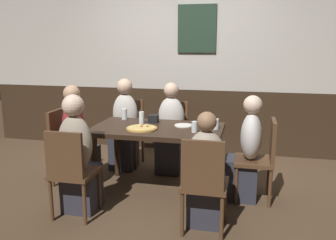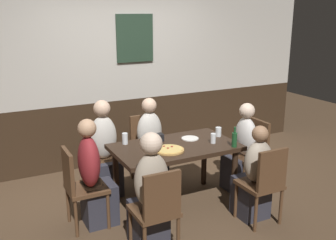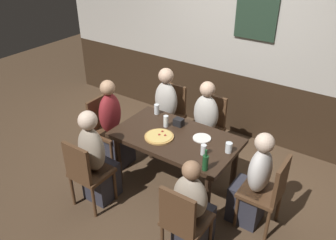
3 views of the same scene
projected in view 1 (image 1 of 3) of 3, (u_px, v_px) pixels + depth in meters
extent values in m
plane|color=#4C3826|center=(158.00, 190.00, 4.14)|extent=(12.00, 12.00, 0.00)
cube|color=#332316|center=(184.00, 120.00, 5.61)|extent=(6.40, 0.10, 0.95)
cube|color=#B7B2A8|center=(185.00, 34.00, 5.33)|extent=(6.40, 0.10, 1.65)
cube|color=#233828|center=(197.00, 29.00, 5.21)|extent=(0.56, 0.03, 0.68)
cube|color=black|center=(157.00, 129.00, 3.98)|extent=(1.42, 0.82, 0.05)
cylinder|color=black|center=(95.00, 167.00, 3.88)|extent=(0.07, 0.07, 0.69)
cylinder|color=black|center=(208.00, 176.00, 3.61)|extent=(0.07, 0.07, 0.69)
cylinder|color=black|center=(117.00, 149.00, 4.51)|extent=(0.07, 0.07, 0.69)
cylinder|color=black|center=(215.00, 156.00, 4.24)|extent=(0.07, 0.07, 0.69)
cube|color=#513521|center=(254.00, 161.00, 3.81)|extent=(0.40, 0.40, 0.04)
cube|color=#513521|center=(273.00, 141.00, 3.72)|extent=(0.04, 0.36, 0.43)
cylinder|color=#513521|center=(236.00, 186.00, 3.74)|extent=(0.04, 0.04, 0.41)
cylinder|color=#513521|center=(237.00, 174.00, 4.06)|extent=(0.04, 0.04, 0.41)
cylinder|color=#513521|center=(270.00, 189.00, 3.66)|extent=(0.04, 0.04, 0.41)
cylinder|color=#513521|center=(269.00, 177.00, 3.99)|extent=(0.04, 0.04, 0.41)
cube|color=#513521|center=(172.00, 137.00, 4.76)|extent=(0.40, 0.40, 0.04)
cube|color=#513521|center=(175.00, 117.00, 4.88)|extent=(0.36, 0.04, 0.43)
cylinder|color=#513521|center=(182.00, 158.00, 4.61)|extent=(0.04, 0.04, 0.41)
cylinder|color=#513521|center=(156.00, 156.00, 4.68)|extent=(0.04, 0.04, 0.41)
cylinder|color=#513521|center=(187.00, 151.00, 4.93)|extent=(0.04, 0.04, 0.41)
cylinder|color=#513521|center=(163.00, 149.00, 5.01)|extent=(0.04, 0.04, 0.41)
cube|color=#513521|center=(127.00, 134.00, 4.90)|extent=(0.40, 0.40, 0.04)
cube|color=#513521|center=(131.00, 115.00, 5.02)|extent=(0.36, 0.04, 0.43)
cylinder|color=#513521|center=(135.00, 155.00, 4.74)|extent=(0.04, 0.04, 0.41)
cylinder|color=#513521|center=(111.00, 153.00, 4.82)|extent=(0.04, 0.04, 0.41)
cylinder|color=#513521|center=(143.00, 148.00, 5.07)|extent=(0.04, 0.04, 0.41)
cylinder|color=#513521|center=(120.00, 146.00, 5.14)|extent=(0.04, 0.04, 0.41)
cube|color=#513521|center=(205.00, 184.00, 3.19)|extent=(0.40, 0.40, 0.04)
cube|color=#513521|center=(203.00, 166.00, 2.97)|extent=(0.36, 0.04, 0.43)
cylinder|color=#513521|center=(189.00, 198.00, 3.44)|extent=(0.04, 0.04, 0.41)
cylinder|color=#513521|center=(225.00, 202.00, 3.37)|extent=(0.04, 0.04, 0.41)
cylinder|color=#513521|center=(182.00, 215.00, 3.12)|extent=(0.04, 0.04, 0.41)
cylinder|color=#513521|center=(222.00, 219.00, 3.04)|extent=(0.04, 0.04, 0.41)
cube|color=#513521|center=(75.00, 173.00, 3.47)|extent=(0.40, 0.40, 0.04)
cube|color=#513521|center=(64.00, 155.00, 3.24)|extent=(0.36, 0.04, 0.43)
cylinder|color=#513521|center=(69.00, 187.00, 3.71)|extent=(0.04, 0.04, 0.41)
cylinder|color=#513521|center=(100.00, 190.00, 3.64)|extent=(0.04, 0.04, 0.41)
cylinder|color=#513521|center=(51.00, 201.00, 3.39)|extent=(0.04, 0.04, 0.41)
cylinder|color=#513521|center=(85.00, 204.00, 3.32)|extent=(0.04, 0.04, 0.41)
cube|color=#513521|center=(72.00, 148.00, 4.27)|extent=(0.40, 0.40, 0.04)
cube|color=#513521|center=(57.00, 128.00, 4.26)|extent=(0.04, 0.36, 0.43)
cylinder|color=#513521|center=(92.00, 163.00, 4.45)|extent=(0.04, 0.04, 0.41)
cylinder|color=#513521|center=(79.00, 172.00, 4.12)|extent=(0.04, 0.04, 0.41)
cylinder|color=#513521|center=(67.00, 161.00, 4.52)|extent=(0.04, 0.04, 0.41)
cylinder|color=#513521|center=(52.00, 170.00, 4.20)|extent=(0.04, 0.04, 0.41)
cube|color=#2D2D38|center=(241.00, 178.00, 3.89)|extent=(0.34, 0.32, 0.45)
ellipsoid|color=silver|center=(251.00, 136.00, 3.77)|extent=(0.22, 0.34, 0.49)
sphere|color=beige|center=(253.00, 105.00, 3.69)|extent=(0.19, 0.19, 0.19)
cube|color=#2D2D38|center=(170.00, 155.00, 4.68)|extent=(0.32, 0.34, 0.45)
ellipsoid|color=beige|center=(171.00, 117.00, 4.66)|extent=(0.34, 0.22, 0.52)
sphere|color=#DBB293|center=(171.00, 90.00, 4.59)|extent=(0.19, 0.19, 0.19)
cube|color=#2D2D38|center=(124.00, 152.00, 4.82)|extent=(0.32, 0.34, 0.45)
ellipsoid|color=beige|center=(125.00, 114.00, 4.79)|extent=(0.34, 0.22, 0.55)
sphere|color=#DBB293|center=(125.00, 86.00, 4.72)|extent=(0.21, 0.21, 0.21)
cube|color=#2D2D38|center=(206.00, 200.00, 3.36)|extent=(0.32, 0.34, 0.45)
ellipsoid|color=tan|center=(206.00, 156.00, 3.18)|extent=(0.34, 0.22, 0.46)
sphere|color=#936B4C|center=(207.00, 122.00, 3.11)|extent=(0.17, 0.17, 0.17)
cube|color=#2D2D38|center=(82.00, 188.00, 3.63)|extent=(0.32, 0.34, 0.45)
ellipsoid|color=tan|center=(75.00, 143.00, 3.44)|extent=(0.34, 0.22, 0.54)
sphere|color=beige|center=(73.00, 105.00, 3.37)|extent=(0.21, 0.21, 0.21)
cube|color=#2D2D38|center=(83.00, 165.00, 4.29)|extent=(0.34, 0.32, 0.45)
ellipsoid|color=maroon|center=(73.00, 124.00, 4.20)|extent=(0.22, 0.34, 0.55)
sphere|color=tan|center=(72.00, 93.00, 4.13)|extent=(0.19, 0.19, 0.19)
cylinder|color=tan|center=(142.00, 128.00, 3.89)|extent=(0.33, 0.33, 0.02)
cylinder|color=#DBB760|center=(142.00, 127.00, 3.88)|extent=(0.29, 0.29, 0.01)
cylinder|color=maroon|center=(142.00, 125.00, 3.97)|extent=(0.03, 0.03, 0.00)
cylinder|color=maroon|center=(141.00, 126.00, 3.90)|extent=(0.03, 0.03, 0.00)
cylinder|color=maroon|center=(148.00, 126.00, 3.91)|extent=(0.03, 0.03, 0.00)
cylinder|color=silver|center=(124.00, 114.00, 4.37)|extent=(0.07, 0.07, 0.13)
cylinder|color=silver|center=(124.00, 116.00, 4.37)|extent=(0.06, 0.06, 0.08)
cylinder|color=silver|center=(194.00, 127.00, 3.75)|extent=(0.06, 0.06, 0.12)
cylinder|color=#331E14|center=(194.00, 129.00, 3.75)|extent=(0.05, 0.05, 0.06)
cylinder|color=silver|center=(142.00, 118.00, 4.12)|extent=(0.06, 0.06, 0.14)
cylinder|color=gold|center=(142.00, 119.00, 4.13)|extent=(0.05, 0.05, 0.10)
cylinder|color=silver|center=(215.00, 124.00, 3.88)|extent=(0.07, 0.07, 0.11)
cylinder|color=#B26623|center=(215.00, 125.00, 3.88)|extent=(0.06, 0.06, 0.10)
cylinder|color=#194723|center=(205.00, 130.00, 3.50)|extent=(0.06, 0.06, 0.17)
cylinder|color=#194723|center=(206.00, 118.00, 3.48)|extent=(0.03, 0.03, 0.07)
cylinder|color=white|center=(184.00, 125.00, 4.04)|extent=(0.21, 0.21, 0.01)
cube|color=black|center=(153.00, 119.00, 4.20)|extent=(0.11, 0.09, 0.09)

